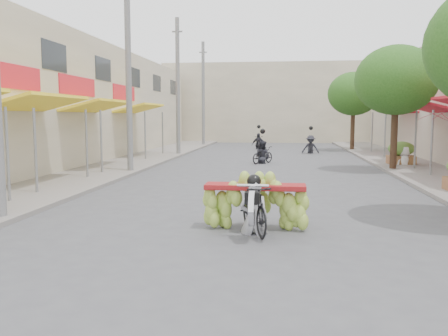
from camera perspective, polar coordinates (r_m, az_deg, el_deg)
ground at (r=7.05m, az=0.49°, el=-12.88°), size 120.00×120.00×0.00m
sidewalk_left at (r=23.08m, az=-12.63°, el=0.50°), size 4.00×60.00×0.12m
sidewalk_right at (r=22.61m, az=23.04°, el=0.03°), size 4.00×60.00×0.12m
shophouse_row_left at (r=24.23m, az=-24.89°, el=7.30°), size 9.77×40.00×6.00m
far_building at (r=44.64m, az=6.14°, el=7.74°), size 20.00×6.00×7.00m
utility_pole_mid at (r=19.68m, az=-11.42°, el=11.13°), size 0.60×0.24×8.00m
utility_pole_far at (r=28.35m, az=-5.58°, el=9.69°), size 0.60×0.24×8.00m
utility_pole_back at (r=37.17m, az=-2.52°, el=8.89°), size 0.60×0.24×8.00m
street_tree_mid at (r=21.18m, az=20.00°, el=9.86°), size 3.40×3.40×5.25m
street_tree_far at (r=32.98m, az=15.32°, el=8.59°), size 3.40×3.40×5.25m
produce_crate_far at (r=23.32m, az=20.55°, el=1.92°), size 1.20×0.88×1.16m
banana_motorbike at (r=9.52m, az=3.69°, el=-3.69°), size 2.20×1.87×1.97m
pedestrian at (r=23.05m, az=20.96°, el=2.50°), size 0.97×0.79×1.70m
bg_motorbike_a at (r=23.33m, az=4.65°, el=2.44°), size 1.27×1.53×1.95m
bg_motorbike_b at (r=30.07m, az=10.39°, el=3.40°), size 1.09×1.57×1.95m
bg_motorbike_c at (r=33.49m, az=4.20°, el=3.65°), size 0.98×1.58×1.95m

